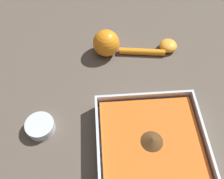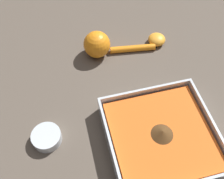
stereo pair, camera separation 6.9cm
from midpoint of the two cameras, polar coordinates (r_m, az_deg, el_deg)
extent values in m
plane|color=brown|center=(0.64, 4.00, -11.61)|extent=(4.00, 4.00, 0.00)
cube|color=silver|center=(0.64, 7.33, -11.15)|extent=(0.25, 0.25, 0.01)
cube|color=silver|center=(0.68, 4.33, -1.14)|extent=(0.25, 0.01, 0.04)
cube|color=silver|center=(0.61, -3.58, -12.80)|extent=(0.01, 0.24, 0.04)
cube|color=silver|center=(0.66, 17.65, -7.43)|extent=(0.01, 0.24, 0.04)
cube|color=orange|center=(0.63, 7.51, -10.46)|extent=(0.23, 0.23, 0.03)
cone|color=#4C3319|center=(0.61, 7.74, -9.56)|extent=(0.05, 0.05, 0.02)
cylinder|color=silver|center=(0.66, -16.99, -10.15)|extent=(0.07, 0.07, 0.03)
cylinder|color=#4C3319|center=(0.66, -16.95, -10.22)|extent=(0.06, 0.06, 0.01)
sphere|color=orange|center=(0.78, -5.87, 9.58)|extent=(0.08, 0.08, 0.08)
cylinder|color=orange|center=(0.80, 2.07, 8.76)|extent=(0.14, 0.04, 0.02)
ellipsoid|color=orange|center=(0.83, 7.36, 10.62)|extent=(0.05, 0.05, 0.03)
camera|label=1|loc=(0.03, 87.13, 4.09)|focal=42.00mm
camera|label=2|loc=(0.03, -92.87, -4.09)|focal=42.00mm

